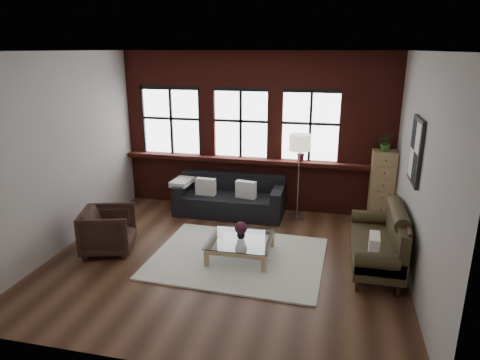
% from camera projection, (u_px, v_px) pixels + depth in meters
% --- Properties ---
extents(floor, '(5.50, 5.50, 0.00)m').
position_uv_depth(floor, '(226.00, 259.00, 6.87)').
color(floor, '#3D2316').
rests_on(floor, ground).
extents(ceiling, '(5.50, 5.50, 0.00)m').
position_uv_depth(ceiling, '(223.00, 51.00, 5.93)').
color(ceiling, white).
rests_on(ceiling, ground).
extents(wall_back, '(5.50, 0.00, 5.50)m').
position_uv_depth(wall_back, '(256.00, 132.00, 8.73)').
color(wall_back, '#A9A39D').
rests_on(wall_back, ground).
extents(wall_front, '(5.50, 0.00, 5.50)m').
position_uv_depth(wall_front, '(158.00, 228.00, 4.07)').
color(wall_front, '#A9A39D').
rests_on(wall_front, ground).
extents(wall_left, '(0.00, 5.00, 5.00)m').
position_uv_depth(wall_left, '(62.00, 153.00, 6.98)').
color(wall_left, '#A9A39D').
rests_on(wall_left, ground).
extents(wall_right, '(0.00, 5.00, 5.00)m').
position_uv_depth(wall_right, '(420.00, 174.00, 5.81)').
color(wall_right, '#A9A39D').
rests_on(wall_right, ground).
extents(brick_backwall, '(5.50, 0.12, 3.20)m').
position_uv_depth(brick_backwall, '(255.00, 132.00, 8.67)').
color(brick_backwall, '#561C14').
rests_on(brick_backwall, floor).
extents(sill_ledge, '(5.50, 0.30, 0.08)m').
position_uv_depth(sill_ledge, '(254.00, 160.00, 8.75)').
color(sill_ledge, '#561C14').
rests_on(sill_ledge, brick_backwall).
extents(window_left, '(1.38, 0.10, 1.50)m').
position_uv_depth(window_left, '(172.00, 122.00, 9.02)').
color(window_left, black).
rests_on(window_left, brick_backwall).
extents(window_mid, '(1.38, 0.10, 1.50)m').
position_uv_depth(window_mid, '(241.00, 125.00, 8.70)').
color(window_mid, black).
rests_on(window_mid, brick_backwall).
extents(window_right, '(1.38, 0.10, 1.50)m').
position_uv_depth(window_right, '(310.00, 127.00, 8.40)').
color(window_right, black).
rests_on(window_right, brick_backwall).
extents(wall_poster, '(0.05, 0.74, 0.94)m').
position_uv_depth(wall_poster, '(416.00, 151.00, 6.03)').
color(wall_poster, black).
rests_on(wall_poster, wall_right).
extents(shag_rug, '(2.77, 2.21, 0.03)m').
position_uv_depth(shag_rug, '(238.00, 258.00, 6.87)').
color(shag_rug, silver).
rests_on(shag_rug, floor).
extents(dark_sofa, '(2.16, 0.88, 0.78)m').
position_uv_depth(dark_sofa, '(229.00, 196.00, 8.61)').
color(dark_sofa, black).
rests_on(dark_sofa, floor).
extents(pillow_a, '(0.41, 0.16, 0.34)m').
position_uv_depth(pillow_a, '(206.00, 187.00, 8.56)').
color(pillow_a, white).
rests_on(pillow_a, dark_sofa).
extents(pillow_b, '(0.42, 0.21, 0.34)m').
position_uv_depth(pillow_b, '(246.00, 190.00, 8.39)').
color(pillow_b, white).
rests_on(pillow_b, dark_sofa).
extents(vintage_settee, '(0.80, 1.80, 0.96)m').
position_uv_depth(vintage_settee, '(376.00, 238.00, 6.48)').
color(vintage_settee, '#312916').
rests_on(vintage_settee, floor).
extents(pillow_settee, '(0.16, 0.39, 0.34)m').
position_uv_depth(pillow_settee, '(374.00, 247.00, 5.96)').
color(pillow_settee, white).
rests_on(pillow_settee, vintage_settee).
extents(armchair, '(1.01, 0.99, 0.74)m').
position_uv_depth(armchair, '(108.00, 230.00, 7.03)').
color(armchair, black).
rests_on(armchair, floor).
extents(coffee_table, '(1.02, 1.02, 0.34)m').
position_uv_depth(coffee_table, '(241.00, 248.00, 6.88)').
color(coffee_table, tan).
rests_on(coffee_table, shag_rug).
extents(vase, '(0.14, 0.14, 0.14)m').
position_uv_depth(vase, '(241.00, 234.00, 6.81)').
color(vase, '#B2B2B2').
rests_on(vase, coffee_table).
extents(flowers, '(0.20, 0.20, 0.20)m').
position_uv_depth(flowers, '(241.00, 228.00, 6.77)').
color(flowers, '#4D1A2E').
rests_on(flowers, vase).
extents(drawer_chest, '(0.44, 0.44, 1.42)m').
position_uv_depth(drawer_chest, '(382.00, 188.00, 8.09)').
color(drawer_chest, tan).
rests_on(drawer_chest, floor).
extents(potted_plant_top, '(0.34, 0.31, 0.34)m').
position_uv_depth(potted_plant_top, '(386.00, 142.00, 7.83)').
color(potted_plant_top, '#2D5923').
rests_on(potted_plant_top, drawer_chest).
extents(floor_lamp, '(0.40, 0.40, 1.85)m').
position_uv_depth(floor_lamp, '(299.00, 174.00, 8.20)').
color(floor_lamp, '#A5A5A8').
rests_on(floor_lamp, floor).
extents(sill_plant, '(0.23, 0.21, 0.34)m').
position_uv_depth(sill_plant, '(302.00, 153.00, 8.46)').
color(sill_plant, '#4D1A2E').
rests_on(sill_plant, sill_ledge).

